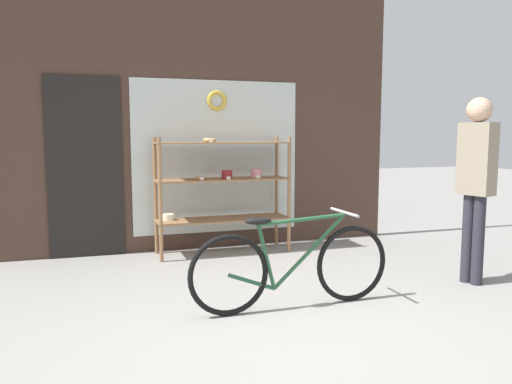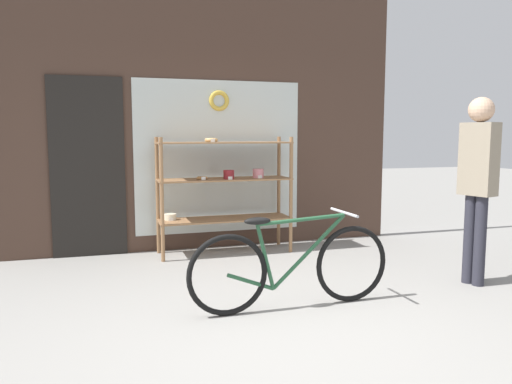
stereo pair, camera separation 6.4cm
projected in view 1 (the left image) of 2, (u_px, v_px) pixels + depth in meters
The scene contains 5 objects.
ground_plane at pixel (290, 336), 3.58m from camera, with size 30.00×30.00×0.00m, color gray.
storefront_facade at pixel (197, 118), 6.18m from camera, with size 5.11×0.13×3.37m.
display_case at pixel (222, 183), 5.98m from camera, with size 1.59×0.47×1.40m.
bicycle at pixel (292, 266), 4.11m from camera, with size 1.76×0.46×0.79m.
pedestrian at pixel (476, 174), 4.72m from camera, with size 0.26×0.36×1.78m.
Camera 1 is at (-1.31, -3.18, 1.44)m, focal length 35.00 mm.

